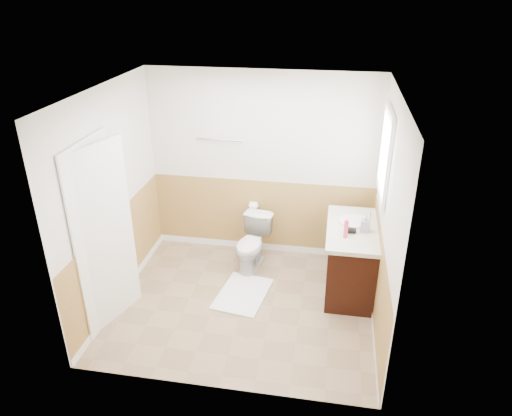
% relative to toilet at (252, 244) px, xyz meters
% --- Properties ---
extents(floor, '(3.00, 3.00, 0.00)m').
position_rel_toilet_xyz_m(floor, '(0.05, -0.82, -0.34)').
color(floor, '#8C7051').
rests_on(floor, ground).
extents(ceiling, '(3.00, 3.00, 0.00)m').
position_rel_toilet_xyz_m(ceiling, '(0.05, -0.82, 2.16)').
color(ceiling, white).
rests_on(ceiling, floor).
extents(wall_back, '(3.00, 0.00, 3.00)m').
position_rel_toilet_xyz_m(wall_back, '(0.05, 0.48, 0.91)').
color(wall_back, silver).
rests_on(wall_back, floor).
extents(wall_front, '(3.00, 0.00, 3.00)m').
position_rel_toilet_xyz_m(wall_front, '(0.05, -2.12, 0.91)').
color(wall_front, silver).
rests_on(wall_front, floor).
extents(wall_left, '(0.00, 3.00, 3.00)m').
position_rel_toilet_xyz_m(wall_left, '(-1.45, -0.82, 0.91)').
color(wall_left, silver).
rests_on(wall_left, floor).
extents(wall_right, '(0.00, 3.00, 3.00)m').
position_rel_toilet_xyz_m(wall_right, '(1.55, -0.82, 0.91)').
color(wall_right, silver).
rests_on(wall_right, floor).
extents(wainscot_back, '(3.00, 0.00, 3.00)m').
position_rel_toilet_xyz_m(wainscot_back, '(0.05, 0.47, 0.16)').
color(wainscot_back, '#A57C42').
rests_on(wainscot_back, floor).
extents(wainscot_front, '(3.00, 0.00, 3.00)m').
position_rel_toilet_xyz_m(wainscot_front, '(0.05, -2.11, 0.16)').
color(wainscot_front, '#A57C42').
rests_on(wainscot_front, floor).
extents(wainscot_left, '(0.00, 2.60, 2.60)m').
position_rel_toilet_xyz_m(wainscot_left, '(-1.44, -0.82, 0.16)').
color(wainscot_left, '#A57C42').
rests_on(wainscot_left, floor).
extents(wainscot_right, '(0.00, 2.60, 2.60)m').
position_rel_toilet_xyz_m(wainscot_right, '(1.54, -0.82, 0.16)').
color(wainscot_right, '#A57C42').
rests_on(wainscot_right, floor).
extents(toilet, '(0.48, 0.73, 0.69)m').
position_rel_toilet_xyz_m(toilet, '(0.00, 0.00, 0.00)').
color(toilet, silver).
rests_on(toilet, floor).
extents(bath_mat, '(0.67, 0.87, 0.02)m').
position_rel_toilet_xyz_m(bath_mat, '(0.00, -0.64, -0.33)').
color(bath_mat, white).
rests_on(bath_mat, floor).
extents(vanity_cabinet, '(0.55, 1.10, 0.80)m').
position_rel_toilet_xyz_m(vanity_cabinet, '(1.26, -0.29, 0.06)').
color(vanity_cabinet, black).
rests_on(vanity_cabinet, floor).
extents(vanity_knob_left, '(0.03, 0.03, 0.03)m').
position_rel_toilet_xyz_m(vanity_knob_left, '(0.96, -0.39, 0.21)').
color(vanity_knob_left, silver).
rests_on(vanity_knob_left, vanity_cabinet).
extents(vanity_knob_right, '(0.03, 0.03, 0.03)m').
position_rel_toilet_xyz_m(vanity_knob_right, '(0.96, -0.19, 0.21)').
color(vanity_knob_right, '#B4B5BB').
rests_on(vanity_knob_right, vanity_cabinet).
extents(countertop, '(0.60, 1.15, 0.05)m').
position_rel_toilet_xyz_m(countertop, '(1.25, -0.29, 0.48)').
color(countertop, beige).
rests_on(countertop, vanity_cabinet).
extents(sink_basin, '(0.36, 0.36, 0.02)m').
position_rel_toilet_xyz_m(sink_basin, '(1.26, -0.14, 0.52)').
color(sink_basin, silver).
rests_on(sink_basin, countertop).
extents(faucet, '(0.02, 0.02, 0.14)m').
position_rel_toilet_xyz_m(faucet, '(1.44, -0.14, 0.58)').
color(faucet, white).
rests_on(faucet, countertop).
extents(lotion_bottle, '(0.05, 0.05, 0.22)m').
position_rel_toilet_xyz_m(lotion_bottle, '(1.16, -0.54, 0.62)').
color(lotion_bottle, '#E83C60').
rests_on(lotion_bottle, countertop).
extents(soap_dispenser, '(0.11, 0.11, 0.21)m').
position_rel_toilet_xyz_m(soap_dispenser, '(1.38, -0.35, 0.61)').
color(soap_dispenser, '#8E93A0').
rests_on(soap_dispenser, countertop).
extents(hair_dryer_body, '(0.14, 0.07, 0.07)m').
position_rel_toilet_xyz_m(hair_dryer_body, '(1.21, -0.42, 0.54)').
color(hair_dryer_body, black).
rests_on(hair_dryer_body, countertop).
extents(hair_dryer_handle, '(0.03, 0.03, 0.07)m').
position_rel_toilet_xyz_m(hair_dryer_handle, '(1.18, -0.34, 0.51)').
color(hair_dryer_handle, black).
rests_on(hair_dryer_handle, countertop).
extents(mirror_panel, '(0.02, 0.35, 0.90)m').
position_rel_toilet_xyz_m(mirror_panel, '(1.53, 0.28, 1.21)').
color(mirror_panel, silver).
rests_on(mirror_panel, wall_right).
extents(window_frame, '(0.04, 0.80, 1.00)m').
position_rel_toilet_xyz_m(window_frame, '(1.52, -0.23, 1.41)').
color(window_frame, white).
rests_on(window_frame, wall_right).
extents(window_glass, '(0.01, 0.70, 0.90)m').
position_rel_toilet_xyz_m(window_glass, '(1.54, -0.23, 1.41)').
color(window_glass, white).
rests_on(window_glass, wall_right).
extents(door, '(0.29, 0.78, 2.04)m').
position_rel_toilet_xyz_m(door, '(-1.35, -1.27, 0.68)').
color(door, white).
rests_on(door, wall_left).
extents(door_frame, '(0.02, 0.92, 2.10)m').
position_rel_toilet_xyz_m(door_frame, '(-1.43, -1.27, 0.69)').
color(door_frame, white).
rests_on(door_frame, wall_left).
extents(door_knob, '(0.06, 0.06, 0.06)m').
position_rel_toilet_xyz_m(door_knob, '(-1.29, -0.94, 0.61)').
color(door_knob, silver).
rests_on(door_knob, door).
extents(towel_bar, '(0.62, 0.02, 0.02)m').
position_rel_toilet_xyz_m(towel_bar, '(-0.50, 0.43, 1.26)').
color(towel_bar, silver).
rests_on(towel_bar, wall_back).
extents(tp_holder_bar, '(0.14, 0.02, 0.02)m').
position_rel_toilet_xyz_m(tp_holder_bar, '(-0.05, 0.41, 0.36)').
color(tp_holder_bar, silver).
rests_on(tp_holder_bar, wall_back).
extents(tp_roll, '(0.10, 0.11, 0.11)m').
position_rel_toilet_xyz_m(tp_roll, '(-0.05, 0.41, 0.36)').
color(tp_roll, white).
rests_on(tp_roll, tp_holder_bar).
extents(tp_sheet, '(0.10, 0.01, 0.16)m').
position_rel_toilet_xyz_m(tp_sheet, '(-0.05, 0.41, 0.25)').
color(tp_sheet, white).
rests_on(tp_sheet, tp_roll).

